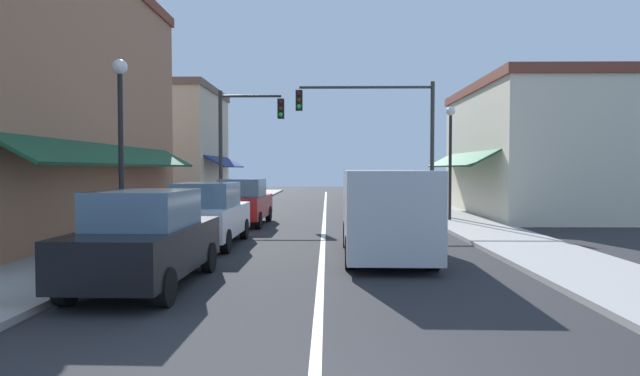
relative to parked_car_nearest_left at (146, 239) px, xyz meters
name	(u,v)px	position (x,y,z in m)	size (l,w,h in m)	color
ground_plane	(324,219)	(3.17, 12.76, -0.88)	(80.00, 80.00, 0.00)	#28282B
sidewalk_left	(197,217)	(-2.33, 12.76, -0.82)	(2.60, 56.00, 0.12)	gray
sidewalk_right	(453,218)	(8.67, 12.76, -0.82)	(2.60, 56.00, 0.12)	#A39E99
lane_center_stripe	(324,219)	(3.17, 12.76, -0.88)	(0.14, 52.00, 0.01)	silver
storefront_left_block	(16,96)	(-6.44, 6.76, 3.54)	(6.94, 14.20, 8.83)	#9E6B4C
storefront_right_block	(531,150)	(12.73, 14.76, 2.15)	(6.84, 10.20, 6.04)	beige
storefront_far_left	(174,146)	(-6.24, 22.76, 2.69)	(6.54, 8.20, 7.13)	#BCAD8E
parked_car_nearest_left	(146,239)	(0.00, 0.00, 0.00)	(1.85, 4.13, 1.77)	black
parked_car_second_left	(208,214)	(-0.07, 5.09, 0.00)	(1.82, 4.12, 1.77)	silver
parked_car_third_left	(243,202)	(0.06, 10.44, 0.00)	(1.85, 4.14, 1.77)	maroon
van_in_lane	(385,210)	(4.71, 3.28, 0.27)	(2.07, 5.21, 2.12)	#B2B7BC
traffic_signal_mast_arm	(385,123)	(5.86, 13.76, 3.29)	(6.17, 0.50, 6.03)	#333333
traffic_signal_left_corner	(241,134)	(-0.66, 14.41, 2.90)	(3.05, 0.50, 5.74)	#333333
street_lamp_left_near	(121,125)	(-1.66, 3.03, 2.34)	(0.36, 0.36, 4.77)	black
street_lamp_right_mid	(450,144)	(8.18, 11.30, 2.25)	(0.36, 0.36, 4.62)	black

